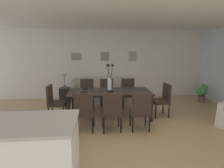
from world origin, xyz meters
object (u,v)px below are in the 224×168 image
at_px(bowl_near_right, 85,88).
at_px(bowl_near_left, 84,92).
at_px(dining_chair_head_east, 163,98).
at_px(table_lamp, 64,77).
at_px(centerpiece_vase, 110,81).
at_px(framed_picture_right, 133,56).
at_px(dining_chair_near_right, 87,92).
at_px(dining_chair_mid_left, 140,109).
at_px(dining_chair_far_right, 107,92).
at_px(dining_table, 110,93).
at_px(dining_chair_near_left, 84,110).
at_px(bowl_far_left, 110,91).
at_px(framed_picture_left, 76,57).
at_px(bowl_far_right, 109,88).
at_px(framed_picture_center, 105,56).
at_px(dining_chair_head_west, 54,100).
at_px(side_table, 65,95).
at_px(potted_plant, 202,92).
at_px(dining_chair_mid_right, 128,91).
at_px(dining_chair_far_left, 112,110).

bearing_deg(bowl_near_right, bowl_near_left, -90.00).
bearing_deg(dining_chair_head_east, table_lamp, 150.51).
bearing_deg(centerpiece_vase, framed_picture_right, 64.31).
bearing_deg(dining_chair_near_right, dining_chair_mid_left, -55.36).
bearing_deg(dining_chair_far_right, dining_table, -89.15).
relative_size(dining_chair_near_left, bowl_far_left, 5.41).
bearing_deg(framed_picture_left, dining_chair_head_east, -41.21).
bearing_deg(dining_chair_mid_left, framed_picture_left, 118.35).
distance_m(dining_chair_head_east, bowl_far_right, 1.53).
distance_m(dining_chair_near_left, dining_chair_head_east, 2.29).
relative_size(dining_table, framed_picture_center, 6.20).
xyz_separation_m(dining_table, bowl_far_left, (0.00, -0.22, 0.11)).
xyz_separation_m(dining_chair_head_west, side_table, (0.03, 1.62, -0.25)).
distance_m(dining_chair_head_west, framed_picture_right, 3.53).
distance_m(bowl_far_right, framed_picture_center, 2.16).
height_order(dining_chair_near_right, potted_plant, dining_chair_near_right).
height_order(dining_chair_far_right, centerpiece_vase, centerpiece_vase).
bearing_deg(dining_table, framed_picture_left, 115.70).
relative_size(dining_chair_head_east, side_table, 1.77).
relative_size(framed_picture_center, framed_picture_right, 0.92).
xyz_separation_m(dining_table, bowl_near_right, (-0.66, 0.22, 0.11)).
bearing_deg(dining_chair_head_west, dining_chair_mid_right, 22.32).
xyz_separation_m(side_table, framed_picture_left, (0.38, 0.57, 1.33)).
distance_m(dining_chair_near_right, dining_chair_mid_right, 1.32).
xyz_separation_m(dining_chair_far_right, dining_chair_head_west, (-1.47, -0.86, 0.00)).
xyz_separation_m(dining_table, bowl_far_right, (0.00, 0.22, 0.11)).
relative_size(dining_table, dining_chair_mid_left, 2.39).
height_order(dining_chair_mid_right, potted_plant, dining_chair_mid_right).
xyz_separation_m(dining_chair_far_left, dining_chair_head_east, (1.51, 0.91, 0.00)).
relative_size(dining_chair_near_right, bowl_near_right, 5.41).
height_order(bowl_far_left, framed_picture_right, framed_picture_right).
bearing_deg(dining_chair_head_east, potted_plant, 33.09).
height_order(dining_chair_near_right, framed_picture_left, framed_picture_left).
xyz_separation_m(dining_chair_mid_right, dining_chair_head_west, (-2.16, -0.89, 0.00)).
distance_m(dining_table, dining_chair_far_right, 0.91).
relative_size(dining_chair_far_right, dining_chair_mid_left, 1.00).
height_order(dining_chair_near_left, side_table, dining_chair_near_left).
relative_size(dining_chair_head_east, framed_picture_right, 2.38).
xyz_separation_m(dining_chair_near_right, centerpiece_vase, (0.65, -0.92, 0.51)).
relative_size(bowl_near_left, side_table, 0.33).
bearing_deg(table_lamp, dining_chair_head_west, -91.05).
relative_size(dining_chair_near_left, framed_picture_center, 2.59).
bearing_deg(framed_picture_center, dining_chair_far_left, -90.38).
xyz_separation_m(centerpiece_vase, side_table, (-1.45, 1.64, -0.76)).
xyz_separation_m(bowl_near_left, bowl_near_right, (0.00, 0.44, 0.00)).
distance_m(dining_chair_near_right, bowl_far_right, 0.99).
height_order(dining_chair_near_left, bowl_near_right, dining_chair_near_left).
height_order(dining_chair_near_left, dining_chair_head_west, same).
distance_m(dining_chair_mid_left, bowl_far_left, 0.98).
bearing_deg(dining_chair_mid_left, dining_chair_far_left, 179.58).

